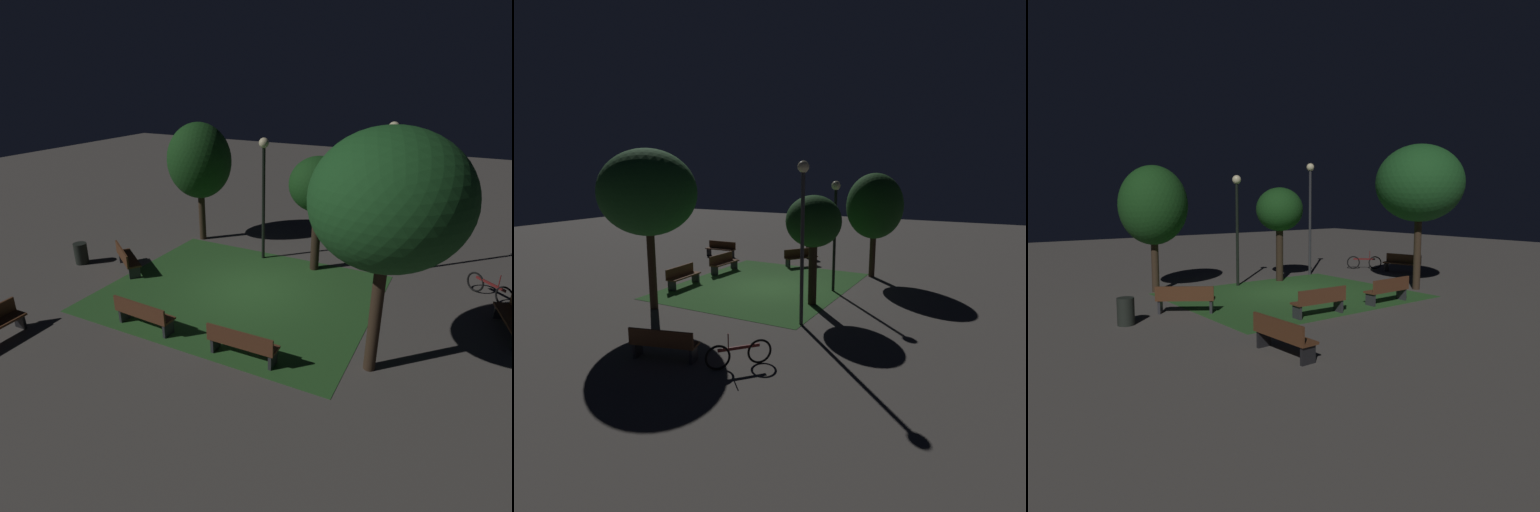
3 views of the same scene
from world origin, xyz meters
TOP-DOWN VIEW (x-y plane):
  - ground_plane at (0.00, 0.00)m, footprint 60.00×60.00m
  - grass_lawn at (-0.23, -0.40)m, footprint 8.38×6.92m
  - bench_front_right at (-1.55, -3.45)m, footprint 1.82×0.56m
  - bench_corner at (1.54, -3.45)m, footprint 1.81×0.51m
  - bench_back_row at (-4.68, -0.67)m, footprint 1.75×1.43m
  - bench_front_left at (-4.70, -5.78)m, footprint 0.54×1.82m
  - bench_near_trees at (7.56, 0.91)m, footprint 0.93×1.86m
  - tree_right_canopy at (1.28, 2.48)m, footprint 2.03×2.03m
  - tree_left_canopy at (4.45, -2.37)m, footprint 3.37×3.37m
  - tree_near_wall at (-4.04, 3.29)m, footprint 2.58×2.58m
  - lamp_post_plaza_east at (-0.81, 2.55)m, footprint 0.36×0.36m
  - lamp_post_plaza_west at (3.43, 3.00)m, footprint 0.36×0.36m
  - trash_bin at (-6.63, -0.95)m, footprint 0.48×0.48m
  - bicycle at (6.94, 2.85)m, footprint 1.36×1.21m

SIDE VIEW (x-z plane):
  - ground_plane at x=0.00m, z-range 0.00..0.00m
  - grass_lawn at x=-0.23m, z-range 0.00..0.01m
  - bicycle at x=6.94m, z-range -0.12..0.81m
  - trash_bin at x=-6.63m, z-range 0.00..0.79m
  - bench_front_right at x=-1.55m, z-range 0.04..0.92m
  - bench_corner at x=1.54m, z-range 0.04..0.92m
  - bench_back_row at x=-4.68m, z-range 0.04..0.92m
  - bench_front_left at x=-4.70m, z-range 0.04..0.92m
  - bench_near_trees at x=7.56m, z-range 0.04..0.92m
  - tree_right_canopy at x=1.28m, z-range 1.03..5.09m
  - lamp_post_plaza_east at x=-0.81m, z-range 0.81..5.33m
  - tree_near_wall at x=-4.04m, z-range 0.89..5.72m
  - lamp_post_plaza_west at x=3.43m, z-range 0.87..6.07m
  - tree_left_canopy at x=4.45m, z-range 1.32..6.98m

